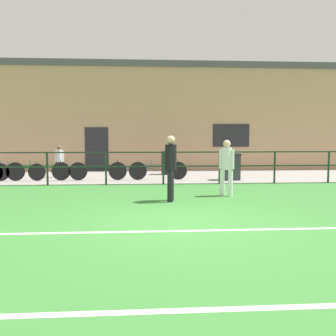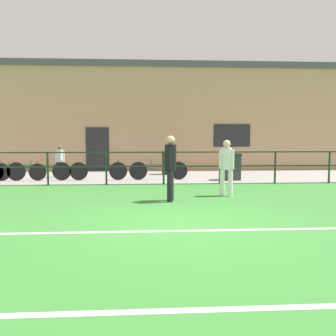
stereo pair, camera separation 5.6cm
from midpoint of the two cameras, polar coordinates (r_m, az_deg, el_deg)
The scene contains 15 objects.
ground at distance 7.24m, azimuth 2.08°, elevation -8.82°, with size 60.00×44.00×0.04m, color #387A33.
field_line_touchline at distance 6.78m, azimuth 2.48°, elevation -9.59°, with size 36.00×0.11×0.00m, color white.
field_line_hash at distance 3.94m, azimuth 7.55°, elevation -20.69°, with size 36.00×0.11×0.00m, color white.
pavement_strip at distance 15.61m, azimuth -1.05°, elevation -1.26°, with size 48.00×5.00×0.02m, color gray.
perimeter_fence at distance 13.05m, azimuth -0.55°, elevation 0.76°, with size 36.07×0.07×1.15m.
clubhouse_facade at distance 19.23m, azimuth -1.57°, elevation 7.78°, with size 28.00×2.56×5.28m.
player_goalkeeper at distance 9.64m, azimuth 0.53°, elevation 0.59°, with size 0.30×0.46×1.71m.
player_striker at distance 10.63m, azimuth 9.10°, elevation 0.56°, with size 0.40×0.28×1.58m.
spectator_child at distance 15.73m, azimuth -16.09°, elevation 1.32°, with size 0.35×0.23×1.30m.
bicycle_parked_0 at distance 14.27m, azimuth -1.37°, elevation -0.37°, with size 2.24×0.04×0.78m.
bicycle_parked_1 at distance 14.79m, azimuth -19.06°, elevation -0.43°, with size 2.37×0.04×0.78m.
bicycle_parked_2 at distance 14.36m, azimuth -10.50°, elevation -0.42°, with size 2.17×0.04×0.78m.
bicycle_parked_4 at distance 15.03m, azimuth -22.11°, elevation -0.54°, with size 2.19×0.04×0.74m.
trash_bin_0 at distance 16.25m, azimuth 0.14°, elevation 0.81°, with size 0.56×0.47×1.00m.
trash_bin_1 at distance 14.42m, azimuth 9.80°, elevation 0.24°, with size 0.65×0.56×1.01m.
Camera 2 is at (-0.68, -7.00, 1.71)m, focal length 39.82 mm.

